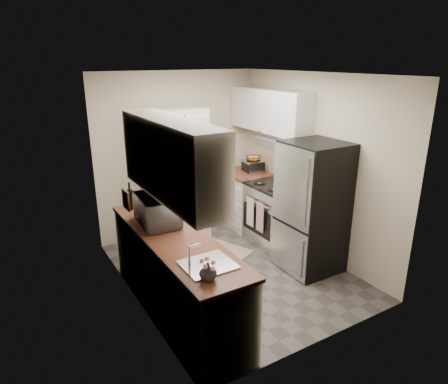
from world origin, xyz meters
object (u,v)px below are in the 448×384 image
at_px(pantry_cabinet, 175,176).
at_px(toaster_oven, 252,166).
at_px(microwave, 158,210).
at_px(refrigerator, 312,207).
at_px(electric_range, 275,214).
at_px(wine_bottle, 130,197).

bearing_deg(pantry_cabinet, toaster_oven, -8.06).
bearing_deg(toaster_oven, microwave, -143.62).
xyz_separation_m(refrigerator, toaster_oven, (0.13, 1.55, 0.17)).
relative_size(pantry_cabinet, toaster_oven, 5.85).
xyz_separation_m(refrigerator, microwave, (-1.95, 0.37, 0.23)).
relative_size(pantry_cabinet, microwave, 3.43).
distance_m(electric_range, refrigerator, 0.88).
xyz_separation_m(pantry_cabinet, microwave, (-0.81, -1.36, 0.08)).
height_order(pantry_cabinet, refrigerator, pantry_cabinet).
bearing_deg(wine_bottle, refrigerator, -24.82).
bearing_deg(electric_range, refrigerator, -92.48).
distance_m(refrigerator, wine_bottle, 2.29).
xyz_separation_m(refrigerator, wine_bottle, (-2.07, 0.96, 0.22)).
distance_m(electric_range, microwave, 2.12).
bearing_deg(pantry_cabinet, wine_bottle, -140.59).
bearing_deg(electric_range, toaster_oven, 82.69).
height_order(pantry_cabinet, microwave, pantry_cabinet).
height_order(microwave, wine_bottle, microwave).
distance_m(pantry_cabinet, microwave, 1.58).
bearing_deg(toaster_oven, pantry_cabinet, 178.80).
height_order(electric_range, toaster_oven, electric_range).
relative_size(microwave, toaster_oven, 1.71).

